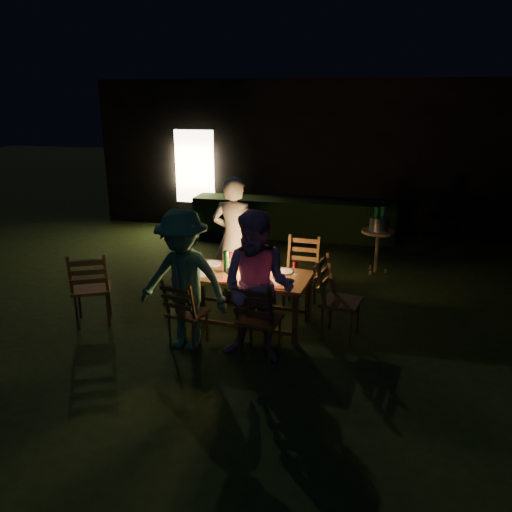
% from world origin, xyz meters
% --- Properties ---
extents(garden_envelope, '(40.00, 40.00, 3.20)m').
position_xyz_m(garden_envelope, '(-0.01, 6.15, 1.58)').
color(garden_envelope, black).
rests_on(garden_envelope, ground).
extents(dining_table, '(1.74, 0.99, 0.69)m').
position_xyz_m(dining_table, '(-0.45, -0.60, 0.63)').
color(dining_table, '#54371C').
rests_on(dining_table, ground).
extents(chair_near_left, '(0.48, 0.51, 0.90)m').
position_xyz_m(chair_near_left, '(-0.98, -1.32, 0.27)').
color(chair_near_left, '#54371C').
rests_on(chair_near_left, ground).
extents(chair_near_right, '(0.52, 0.55, 1.00)m').
position_xyz_m(chair_near_right, '(-0.08, -1.41, 0.30)').
color(chair_near_right, '#54371C').
rests_on(chair_near_right, ground).
extents(chair_far_left, '(0.47, 0.50, 1.00)m').
position_xyz_m(chair_far_left, '(-0.82, 0.21, 0.30)').
color(chair_far_left, '#54371C').
rests_on(chair_far_left, ground).
extents(chair_far_right, '(0.49, 0.52, 1.02)m').
position_xyz_m(chair_far_right, '(0.17, 0.11, 0.31)').
color(chair_far_right, '#54371C').
rests_on(chair_far_right, ground).
extents(chair_end, '(0.58, 0.55, 1.04)m').
position_xyz_m(chair_end, '(0.77, -0.72, 0.31)').
color(chair_end, '#54371C').
rests_on(chair_end, ground).
extents(chair_spare, '(0.64, 0.66, 1.05)m').
position_xyz_m(chair_spare, '(-2.39, -1.03, 0.32)').
color(chair_spare, '#54371C').
rests_on(chair_spare, ground).
extents(person_house_side, '(0.69, 0.49, 1.80)m').
position_xyz_m(person_house_side, '(-0.82, 0.26, 0.90)').
color(person_house_side, white).
rests_on(person_house_side, ground).
extents(person_opp_right, '(0.90, 0.73, 1.73)m').
position_xyz_m(person_opp_right, '(-0.08, -1.46, 0.86)').
color(person_opp_right, '#B87EAE').
rests_on(person_opp_right, ground).
extents(person_opp_left, '(1.14, 0.73, 1.68)m').
position_xyz_m(person_opp_left, '(-0.98, -1.37, 0.84)').
color(person_opp_left, '#397354').
rests_on(person_opp_left, ground).
extents(lantern, '(0.16, 0.16, 0.35)m').
position_xyz_m(lantern, '(-0.40, -0.56, 0.85)').
color(lantern, white).
rests_on(lantern, dining_table).
extents(plate_far_left, '(0.25, 0.25, 0.01)m').
position_xyz_m(plate_far_left, '(-0.98, -0.33, 0.70)').
color(plate_far_left, white).
rests_on(plate_far_left, dining_table).
extents(plate_near_left, '(0.25, 0.25, 0.01)m').
position_xyz_m(plate_near_left, '(-1.02, -0.77, 0.70)').
color(plate_near_left, white).
rests_on(plate_near_left, dining_table).
extents(plate_far_right, '(0.25, 0.25, 0.01)m').
position_xyz_m(plate_far_right, '(0.02, -0.43, 0.70)').
color(plate_far_right, white).
rests_on(plate_far_right, dining_table).
extents(plate_near_right, '(0.25, 0.25, 0.01)m').
position_xyz_m(plate_near_right, '(-0.02, -0.86, 0.70)').
color(plate_near_right, white).
rests_on(plate_near_right, dining_table).
extents(wineglass_a, '(0.06, 0.06, 0.18)m').
position_xyz_m(wineglass_a, '(-0.72, -0.29, 0.78)').
color(wineglass_a, '#59070F').
rests_on(wineglass_a, dining_table).
extents(wineglass_b, '(0.06, 0.06, 0.18)m').
position_xyz_m(wineglass_b, '(-1.18, -0.65, 0.78)').
color(wineglass_b, '#59070F').
rests_on(wineglass_b, dining_table).
extents(wineglass_c, '(0.06, 0.06, 0.18)m').
position_xyz_m(wineglass_c, '(-0.18, -0.91, 0.78)').
color(wineglass_c, '#59070F').
rests_on(wineglass_c, dining_table).
extents(wineglass_d, '(0.06, 0.06, 0.18)m').
position_xyz_m(wineglass_d, '(0.18, -0.48, 0.78)').
color(wineglass_d, '#59070F').
rests_on(wineglass_d, dining_table).
extents(wineglass_e, '(0.06, 0.06, 0.18)m').
position_xyz_m(wineglass_e, '(-0.58, -0.89, 0.78)').
color(wineglass_e, silver).
rests_on(wineglass_e, dining_table).
extents(bottle_table, '(0.07, 0.07, 0.28)m').
position_xyz_m(bottle_table, '(-0.70, -0.58, 0.83)').
color(bottle_table, '#0F471E').
rests_on(bottle_table, dining_table).
extents(napkin_left, '(0.18, 0.14, 0.01)m').
position_xyz_m(napkin_left, '(-0.63, -0.91, 0.70)').
color(napkin_left, red).
rests_on(napkin_left, dining_table).
extents(napkin_right, '(0.18, 0.14, 0.01)m').
position_xyz_m(napkin_right, '(0.07, -0.95, 0.70)').
color(napkin_right, red).
rests_on(napkin_right, dining_table).
extents(phone, '(0.14, 0.07, 0.01)m').
position_xyz_m(phone, '(-1.10, -0.84, 0.70)').
color(phone, black).
rests_on(phone, dining_table).
extents(side_table, '(0.54, 0.54, 0.73)m').
position_xyz_m(side_table, '(1.23, 1.84, 0.65)').
color(side_table, brown).
rests_on(side_table, ground).
extents(ice_bucket, '(0.30, 0.30, 0.22)m').
position_xyz_m(ice_bucket, '(1.23, 1.84, 0.84)').
color(ice_bucket, '#A5A8AD').
rests_on(ice_bucket, side_table).
extents(bottle_bucket_a, '(0.07, 0.07, 0.32)m').
position_xyz_m(bottle_bucket_a, '(1.18, 1.80, 0.89)').
color(bottle_bucket_a, '#0F471E').
rests_on(bottle_bucket_a, side_table).
extents(bottle_bucket_b, '(0.07, 0.07, 0.32)m').
position_xyz_m(bottle_bucket_b, '(1.28, 1.88, 0.89)').
color(bottle_bucket_b, '#0F471E').
rests_on(bottle_bucket_b, side_table).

